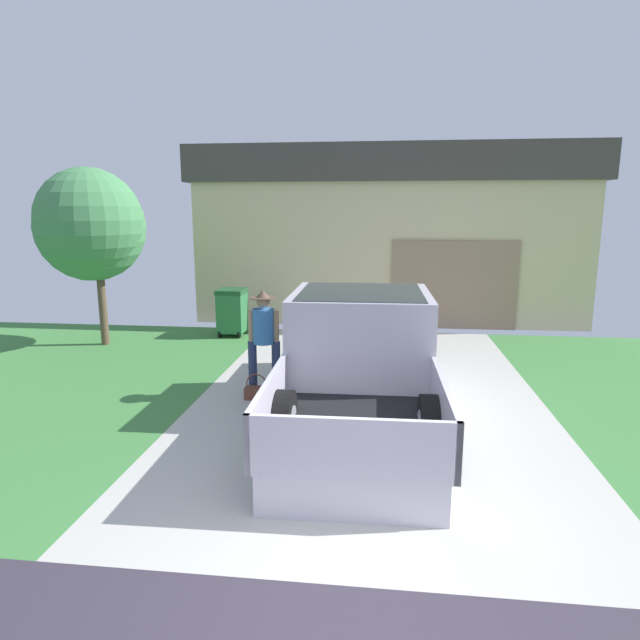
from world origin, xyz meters
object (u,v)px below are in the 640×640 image
pickup_truck (360,356)px  person_with_hat (264,334)px  house_with_garage (388,231)px  front_yard_tree (90,224)px  handbag (256,392)px  wheeled_trash_bin (232,310)px

pickup_truck → person_with_hat: size_ratio=3.26×
house_with_garage → front_yard_tree: house_with_garage is taller
handbag → house_with_garage: (1.98, 8.43, 2.11)m
pickup_truck → house_with_garage: 8.66m
pickup_truck → handbag: bearing=175.4°
handbag → person_with_hat: bearing=62.9°
pickup_truck → wheeled_trash_bin: pickup_truck is taller
pickup_truck → person_with_hat: 1.53m
handbag → wheeled_trash_bin: 4.50m
person_with_hat → pickup_truck: bearing=-12.7°
handbag → house_with_garage: house_with_garage is taller
person_with_hat → handbag: bearing=-119.3°
pickup_truck → handbag: (-1.57, 0.10, -0.63)m
front_yard_tree → wheeled_trash_bin: bearing=25.4°
person_with_hat → house_with_garage: size_ratio=0.16×
pickup_truck → house_with_garage: (0.40, 8.52, 1.48)m
pickup_truck → front_yard_tree: (-5.71, 3.07, 1.80)m
person_with_hat → handbag: (-0.09, -0.18, -0.86)m
pickup_truck → wheeled_trash_bin: (-3.12, 4.30, -0.17)m
pickup_truck → house_with_garage: house_with_garage is taller
handbag → wheeled_trash_bin: bearing=110.2°
front_yard_tree → wheeled_trash_bin: front_yard_tree is taller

